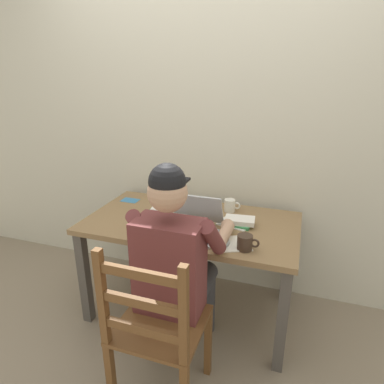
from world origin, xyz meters
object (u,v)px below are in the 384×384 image
coffee_mug_white (230,205)px  book_stack_side (163,211)px  desk (191,233)px  book_stack_main (240,222)px  landscape_photo_print (130,200)px  coffee_mug_dark (245,242)px  seated_person (177,260)px  laptop (192,224)px  wooden_chair (157,330)px  computer_mouse (224,242)px

coffee_mug_white → book_stack_side: 0.47m
desk → book_stack_main: bearing=5.7°
book_stack_side → landscape_photo_print: (-0.35, 0.17, -0.02)m
desk → coffee_mug_white: coffee_mug_white is taller
landscape_photo_print → book_stack_side: bearing=-24.6°
coffee_mug_dark → book_stack_side: size_ratio=0.62×
seated_person → coffee_mug_white: bearing=79.1°
coffee_mug_dark → landscape_photo_print: coffee_mug_dark is taller
landscape_photo_print → coffee_mug_white: bearing=3.9°
laptop → coffee_mug_dark: size_ratio=2.68×
desk → coffee_mug_dark: coffee_mug_dark is taller
laptop → landscape_photo_print: size_ratio=2.54×
wooden_chair → desk: bearing=95.8°
seated_person → wooden_chair: bearing=-90.0°
desk → landscape_photo_print: landscape_photo_print is taller
desk → computer_mouse: bearing=-41.4°
book_stack_main → desk: bearing=-174.3°
coffee_mug_dark → wooden_chair: bearing=-125.0°
seated_person → book_stack_main: (0.24, 0.48, 0.05)m
book_stack_main → book_stack_side: size_ratio=0.99×
laptop → coffee_mug_white: bearing=68.3°
wooden_chair → laptop: 0.66m
computer_mouse → book_stack_main: bearing=83.8°
laptop → coffee_mug_dark: (0.35, -0.12, -0.01)m
wooden_chair → computer_mouse: (0.21, 0.48, 0.26)m
coffee_mug_dark → book_stack_side: bearing=154.5°
computer_mouse → coffee_mug_white: bearing=99.0°
wooden_chair → book_stack_side: 0.86m
desk → coffee_mug_dark: bearing=-33.3°
coffee_mug_white → book_stack_side: (-0.42, -0.21, -0.02)m
coffee_mug_white → landscape_photo_print: 0.77m
book_stack_side → landscape_photo_print: size_ratio=1.54×
computer_mouse → coffee_mug_dark: 0.12m
coffee_mug_dark → landscape_photo_print: 1.07m
computer_mouse → landscape_photo_print: (-0.84, 0.45, -0.02)m
seated_person → coffee_mug_dark: size_ratio=10.10×
laptop → book_stack_main: size_ratio=1.67×
seated_person → wooden_chair: size_ratio=1.32×
book_stack_main → seated_person: bearing=-116.4°
wooden_chair → book_stack_side: bearing=110.5°
seated_person → book_stack_side: bearing=120.6°
computer_mouse → landscape_photo_print: bearing=152.1°
desk → seated_person: bearing=-80.6°
wooden_chair → coffee_mug_white: bearing=82.2°
seated_person → laptop: 0.31m
coffee_mug_white → wooden_chair: bearing=-97.8°
wooden_chair → laptop: size_ratio=2.85×
coffee_mug_white → desk: bearing=-131.4°
wooden_chair → coffee_mug_dark: wooden_chair is taller
coffee_mug_white → book_stack_side: coffee_mug_white is taller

